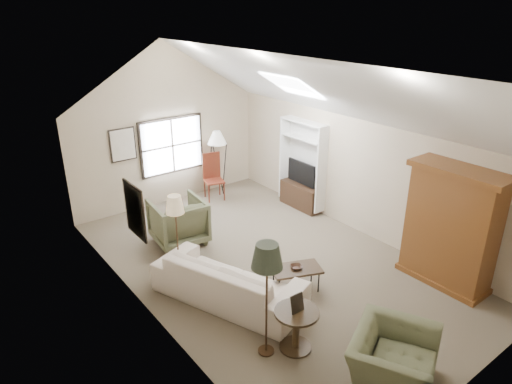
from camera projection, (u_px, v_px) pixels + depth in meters
room_shell at (270, 101)px, 7.72m from camera, size 5.01×8.01×4.00m
window at (172, 146)px, 11.35m from camera, size 1.72×0.08×1.42m
skylight at (292, 85)px, 9.11m from camera, size 0.80×1.20×0.52m
wall_art at (128, 175)px, 8.65m from camera, size 1.97×3.71×0.88m
armoire at (451, 227)px, 8.01m from camera, size 0.60×1.50×2.20m
tv_alcove at (302, 164)px, 11.00m from camera, size 0.32×1.30×2.10m
media_console at (300, 196)px, 11.32m from camera, size 0.34×1.18×0.60m
tv_panel at (301, 173)px, 11.08m from camera, size 0.05×0.90×0.55m
sofa at (228, 280)px, 7.76m from camera, size 1.90×2.83×0.77m
armchair_near at (393, 361)px, 6.00m from camera, size 1.52×1.46×0.77m
armchair_far at (178, 221)px, 9.60m from camera, size 1.15×1.17×0.97m
coffee_table at (296, 279)px, 8.08m from camera, size 0.99×0.78×0.44m
bowl at (296, 267)px, 7.98m from camera, size 0.27×0.27×0.05m
side_table at (296, 330)px, 6.67m from camera, size 0.85×0.85×0.66m
side_chair at (214, 177)px, 11.70m from camera, size 0.58×0.58×1.20m
tripod_lamp at (218, 161)px, 12.04m from camera, size 0.56×0.56×1.72m
dark_lamp at (267, 300)px, 6.36m from camera, size 0.57×0.57×1.84m
tan_lamp at (177, 236)px, 8.30m from camera, size 0.43×0.43×1.65m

